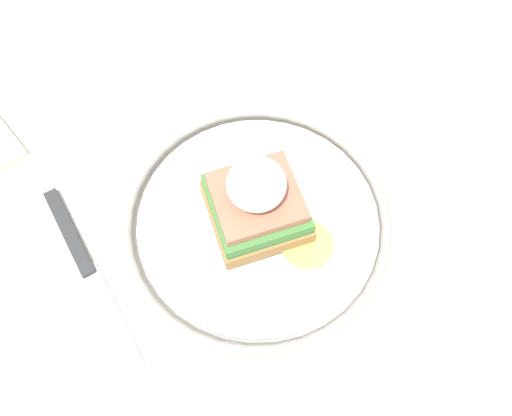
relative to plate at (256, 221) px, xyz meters
The scene contains 6 objects.
ground_plane 0.78m from the plate, 121.74° to the right, with size 6.00×6.00×0.00m, color gray.
dining_table 0.12m from the plate, 121.74° to the right, with size 1.14×0.85×0.77m.
plate is the anchor object (origin of this frame).
sandwich 0.04m from the plate, behind, with size 0.10×0.10×0.08m.
fork 0.17m from the plate, behind, with size 0.02×0.14×0.00m.
knife 0.16m from the plate, ahead, with size 0.06×0.19×0.01m.
Camera 1 is at (0.06, 0.18, 1.19)m, focal length 35.00 mm.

